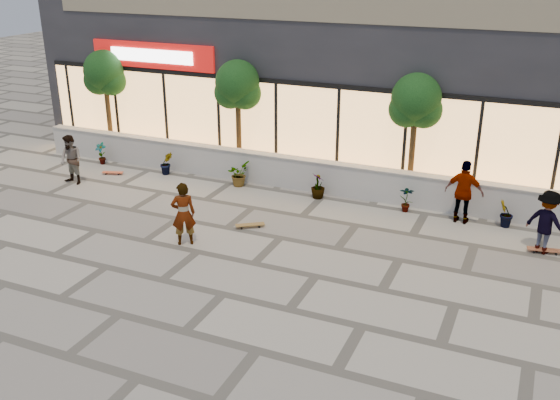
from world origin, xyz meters
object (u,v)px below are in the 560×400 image
at_px(skater_right_far, 547,222).
at_px(tree_mideast, 416,104).
at_px(tree_west, 105,75).
at_px(skateboard_center, 250,225).
at_px(tree_midwest, 238,88).
at_px(skater_left, 71,160).
at_px(skater_center, 183,214).
at_px(skateboard_right_near, 545,250).
at_px(skater_right_near, 464,192).
at_px(skateboard_left, 113,172).

bearing_deg(skater_right_far, tree_mideast, -5.65).
bearing_deg(tree_west, skateboard_center, -27.58).
relative_size(tree_midwest, skater_left, 2.36).
relative_size(skater_center, skateboard_right_near, 1.93).
bearing_deg(skater_right_near, skater_center, 38.98).
height_order(tree_mideast, skateboard_right_near, tree_mideast).
height_order(tree_midwest, skater_center, tree_midwest).
bearing_deg(tree_west, skateboard_left, -52.30).
bearing_deg(skater_right_near, skateboard_center, 32.11).
distance_m(tree_midwest, skateboard_right_near, 10.83).
distance_m(tree_mideast, skater_center, 7.73).
bearing_deg(tree_midwest, skateboard_right_near, -14.08).
bearing_deg(tree_mideast, skateboard_center, -130.57).
bearing_deg(skateboard_left, skateboard_center, -37.92).
relative_size(skater_center, skater_right_near, 0.93).
bearing_deg(skater_right_far, skater_center, 46.63).
xyz_separation_m(tree_midwest, skater_right_near, (7.84, -1.40, -2.06)).
xyz_separation_m(tree_mideast, skateboard_center, (-3.55, -4.15, -2.90)).
height_order(skater_right_near, skateboard_left, skater_right_near).
bearing_deg(skateboard_left, tree_midwest, 7.82).
relative_size(tree_west, skater_center, 2.27).
relative_size(skateboard_center, skateboard_right_near, 0.89).
xyz_separation_m(tree_mideast, skateboard_left, (-9.93, -2.03, -2.91)).
bearing_deg(skater_left, skateboard_right_near, 11.21).
height_order(tree_west, skater_left, tree_west).
bearing_deg(skateboard_right_near, skater_right_far, 140.75).
distance_m(skateboard_center, skateboard_right_near, 7.84).
distance_m(tree_midwest, skater_right_far, 10.58).
relative_size(tree_west, skater_right_near, 2.11).
distance_m(tree_midwest, skater_left, 6.01).
distance_m(skater_right_far, skateboard_center, 7.82).
bearing_deg(skateboard_left, skateboard_right_near, -21.61).
distance_m(skater_center, skater_right_far, 9.32).
distance_m(tree_mideast, skater_right_near, 3.09).
bearing_deg(tree_midwest, tree_mideast, 0.00).
relative_size(skater_left, skateboard_left, 2.21).
height_order(tree_west, skater_right_near, tree_west).
height_order(skater_right_far, skateboard_left, skater_right_far).
distance_m(skateboard_center, skateboard_left, 6.72).
xyz_separation_m(tree_midwest, skater_left, (-4.54, -3.30, -2.16)).
distance_m(skateboard_left, skateboard_right_near, 14.06).
height_order(skater_center, skateboard_left, skater_center).
xyz_separation_m(tree_midwest, skateboard_right_near, (10.12, -2.54, -2.90)).
xyz_separation_m(skater_right_far, skateboard_center, (-7.60, -1.65, -0.76)).
bearing_deg(skater_center, skater_right_near, 179.02).
bearing_deg(tree_mideast, skateboard_left, -168.43).
height_order(tree_west, skateboard_center, tree_west).
xyz_separation_m(tree_midwest, skater_right_far, (10.05, -2.50, -2.14)).
distance_m(tree_west, tree_mideast, 11.50).
bearing_deg(skateboard_left, skater_right_near, -16.47).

